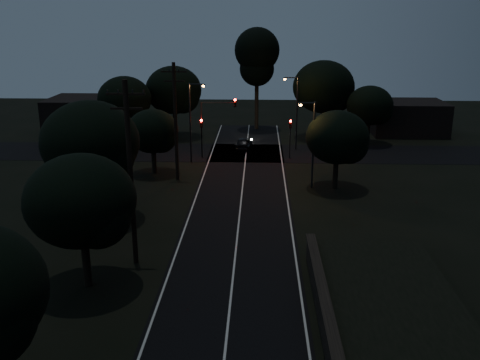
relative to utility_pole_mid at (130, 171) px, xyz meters
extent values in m
cube|color=black|center=(6.00, 7.00, -5.73)|extent=(8.00, 70.00, 0.02)
cube|color=black|center=(6.00, 27.00, -5.73)|extent=(60.00, 8.00, 0.02)
cube|color=beige|center=(6.00, 7.00, -5.71)|extent=(0.12, 70.00, 0.01)
cube|color=beige|center=(2.25, 7.00, -5.71)|extent=(0.12, 70.00, 0.01)
cube|color=beige|center=(9.75, 7.00, -5.71)|extent=(0.12, 70.00, 0.01)
cylinder|color=black|center=(0.00, 0.00, -0.24)|extent=(0.30, 0.30, 11.00)
cube|color=black|center=(0.00, 0.00, 4.46)|extent=(2.20, 0.12, 0.12)
cube|color=black|center=(0.00, 0.00, 3.66)|extent=(1.80, 0.12, 0.12)
cylinder|color=black|center=(0.00, 17.00, -0.49)|extent=(0.30, 0.30, 10.50)
cube|color=black|center=(0.00, 17.00, 3.96)|extent=(2.20, 0.12, 0.12)
cube|color=black|center=(0.00, 17.00, 3.16)|extent=(1.80, 0.12, 0.12)
cylinder|color=black|center=(-2.00, -3.00, -4.35)|extent=(0.44, 0.44, 2.78)
ellipsoid|color=black|center=(-2.00, -3.00, -0.75)|extent=(5.90, 5.90, 5.02)
sphere|color=black|center=(-0.97, -3.59, -1.34)|extent=(3.54, 3.54, 3.54)
cylinder|color=black|center=(-4.50, 7.00, -4.13)|extent=(0.44, 0.44, 3.21)
ellipsoid|color=black|center=(-4.50, 7.00, 0.07)|extent=(6.92, 6.92, 5.89)
sphere|color=black|center=(-3.29, 6.31, -0.63)|extent=(4.15, 4.15, 4.15)
cylinder|color=black|center=(-2.50, 19.00, -4.61)|extent=(0.44, 0.44, 2.25)
ellipsoid|color=black|center=(-2.50, 19.00, -1.69)|extent=(4.80, 4.80, 4.08)
sphere|color=black|center=(-1.66, 18.52, -2.17)|extent=(2.88, 2.88, 2.88)
cylinder|color=black|center=(-3.00, 35.00, -4.16)|extent=(0.44, 0.44, 3.16)
ellipsoid|color=black|center=(-3.00, 35.00, -0.05)|extent=(6.76, 6.76, 5.75)
sphere|color=black|center=(-1.82, 34.32, -0.72)|extent=(4.06, 4.06, 4.06)
cylinder|color=black|center=(-8.00, 31.00, -4.29)|extent=(0.44, 0.44, 2.90)
ellipsoid|color=black|center=(-8.00, 31.00, -0.56)|extent=(6.09, 6.09, 5.18)
sphere|color=black|center=(-6.93, 30.39, -1.17)|extent=(3.66, 3.66, 3.66)
cylinder|color=black|center=(15.00, 35.00, -4.03)|extent=(0.44, 0.44, 3.41)
ellipsoid|color=black|center=(15.00, 35.00, 0.43)|extent=(7.34, 7.34, 6.24)
sphere|color=black|center=(16.28, 34.27, -0.31)|extent=(4.40, 4.40, 4.40)
cylinder|color=black|center=(20.00, 32.00, -4.50)|extent=(0.44, 0.44, 2.48)
ellipsoid|color=black|center=(20.00, 32.00, -1.28)|extent=(5.28, 5.28, 4.49)
sphere|color=black|center=(20.92, 31.47, -1.81)|extent=(3.17, 3.17, 3.17)
cylinder|color=black|center=(14.00, 15.00, -4.48)|extent=(0.44, 0.44, 2.51)
ellipsoid|color=black|center=(14.00, 15.00, -1.23)|extent=(5.33, 5.33, 4.53)
sphere|color=black|center=(14.93, 14.47, -1.76)|extent=(3.20, 3.20, 3.20)
cylinder|color=black|center=(7.00, 40.00, -2.18)|extent=(0.50, 0.50, 7.11)
sphere|color=black|center=(7.00, 40.00, 4.35)|extent=(5.69, 5.69, 5.69)
sphere|color=black|center=(7.00, 40.00, 2.02)|extent=(4.40, 4.40, 4.40)
cube|color=black|center=(-14.00, 37.00, -3.54)|extent=(10.00, 8.00, 4.40)
cube|color=black|center=(26.00, 38.00, -3.74)|extent=(9.00, 7.00, 4.00)
cylinder|color=black|center=(1.40, 25.00, -4.14)|extent=(0.12, 0.12, 3.20)
cube|color=black|center=(1.40, 25.00, -2.09)|extent=(0.28, 0.22, 0.90)
sphere|color=#FF0705|center=(1.40, 24.87, -1.79)|extent=(0.22, 0.22, 0.22)
cylinder|color=black|center=(10.60, 25.00, -4.14)|extent=(0.12, 0.12, 3.20)
cube|color=black|center=(10.60, 25.00, -2.09)|extent=(0.28, 0.22, 0.90)
sphere|color=#FF0705|center=(10.60, 24.87, -1.79)|extent=(0.22, 0.22, 0.22)
cylinder|color=black|center=(1.40, 25.00, -3.24)|extent=(0.12, 0.12, 5.00)
cube|color=black|center=(4.90, 25.00, 0.06)|extent=(0.28, 0.22, 0.90)
sphere|color=#FF0705|center=(4.90, 24.87, 0.36)|extent=(0.22, 0.22, 0.22)
cube|color=black|center=(3.15, 25.00, 0.06)|extent=(3.50, 0.08, 0.08)
cylinder|color=black|center=(0.50, 23.00, -1.74)|extent=(0.16, 0.16, 8.00)
cube|color=black|center=(1.20, 23.00, 2.16)|extent=(1.40, 0.10, 0.10)
cube|color=black|center=(1.90, 23.00, 2.11)|extent=(0.35, 0.22, 0.12)
sphere|color=orange|center=(1.90, 23.00, 2.01)|extent=(0.26, 0.26, 0.26)
cylinder|color=black|center=(11.50, 29.00, -1.74)|extent=(0.16, 0.16, 8.00)
cube|color=black|center=(10.80, 29.00, 2.16)|extent=(1.40, 0.10, 0.10)
cube|color=black|center=(10.10, 29.00, 2.11)|extent=(0.35, 0.22, 0.12)
sphere|color=orange|center=(10.10, 29.00, 2.01)|extent=(0.26, 0.26, 0.26)
cylinder|color=black|center=(12.00, 15.00, -1.99)|extent=(0.16, 0.16, 7.50)
cube|color=black|center=(11.40, 15.00, 1.66)|extent=(1.20, 0.10, 0.10)
cube|color=black|center=(10.80, 15.00, 1.61)|extent=(0.35, 0.22, 0.12)
sphere|color=orange|center=(10.80, 15.00, 1.51)|extent=(0.26, 0.26, 0.26)
imported|color=black|center=(5.70, 28.78, -5.07)|extent=(2.00, 4.07, 1.33)
camera|label=1|loc=(7.43, -29.31, 8.67)|focal=40.00mm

